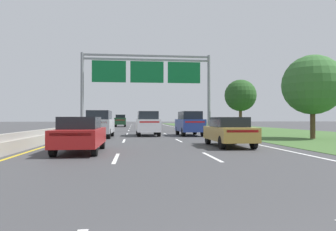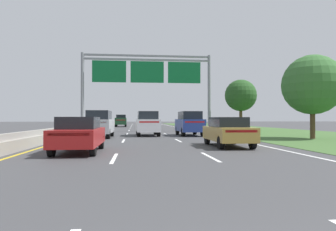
% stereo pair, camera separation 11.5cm
% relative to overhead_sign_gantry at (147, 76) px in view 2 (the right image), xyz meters
% --- Properties ---
extents(ground_plane, '(220.00, 220.00, 0.00)m').
position_rel_overhead_sign_gantry_xyz_m(ground_plane, '(-0.30, 0.66, -6.43)').
color(ground_plane, '#3D3D3F').
extents(lane_striping, '(11.96, 106.00, 0.01)m').
position_rel_overhead_sign_gantry_xyz_m(lane_striping, '(-0.30, 0.20, -6.43)').
color(lane_striping, white).
rests_on(lane_striping, ground).
extents(grass_verge_right, '(14.00, 110.00, 0.02)m').
position_rel_overhead_sign_gantry_xyz_m(grass_verge_right, '(13.65, 0.66, -6.42)').
color(grass_verge_right, '#3D602D').
rests_on(grass_verge_right, ground).
extents(median_barrier_concrete, '(0.60, 110.00, 0.85)m').
position_rel_overhead_sign_gantry_xyz_m(median_barrier_concrete, '(-6.90, 0.66, -6.08)').
color(median_barrier_concrete, '#99968E').
rests_on(median_barrier_concrete, ground).
extents(overhead_sign_gantry, '(15.06, 0.42, 9.01)m').
position_rel_overhead_sign_gantry_xyz_m(overhead_sign_gantry, '(0.00, 0.00, 0.00)').
color(overhead_sign_gantry, gray).
rests_on(overhead_sign_gantry, ground).
extents(pickup_truck_darkgreen, '(2.11, 5.44, 2.20)m').
position_rel_overhead_sign_gantry_xyz_m(pickup_truck_darkgreen, '(-3.98, 21.05, -5.36)').
color(pickup_truck_darkgreen, '#193D23').
rests_on(pickup_truck_darkgreen, ground).
extents(car_silver_left_lane_suv, '(1.97, 4.73, 2.11)m').
position_rel_overhead_sign_gantry_xyz_m(car_silver_left_lane_suv, '(-4.14, -11.08, -5.34)').
color(car_silver_left_lane_suv, '#B2B5BA').
rests_on(car_silver_left_lane_suv, ground).
extents(car_red_left_lane_sedan, '(1.82, 4.40, 1.57)m').
position_rel_overhead_sign_gantry_xyz_m(car_red_left_lane_sedan, '(-3.83, -21.65, -5.62)').
color(car_red_left_lane_sedan, maroon).
rests_on(car_red_left_lane_sedan, ground).
extents(car_gold_right_lane_sedan, '(1.87, 4.42, 1.57)m').
position_rel_overhead_sign_gantry_xyz_m(car_gold_right_lane_sedan, '(3.59, -19.56, -5.62)').
color(car_gold_right_lane_sedan, '#A38438').
rests_on(car_gold_right_lane_sedan, ground).
extents(car_blue_right_lane_suv, '(1.96, 4.72, 2.11)m').
position_rel_overhead_sign_gantry_xyz_m(car_blue_right_lane_suv, '(3.37, -8.96, -5.34)').
color(car_blue_right_lane_suv, navy).
rests_on(car_blue_right_lane_suv, ground).
extents(car_white_centre_lane_suv, '(2.00, 4.74, 2.11)m').
position_rel_overhead_sign_gantry_xyz_m(car_white_centre_lane_suv, '(-0.30, -8.72, -5.34)').
color(car_white_centre_lane_suv, silver).
rests_on(car_white_centre_lane_suv, ground).
extents(roadside_tree_near, '(4.38, 4.38, 6.18)m').
position_rel_overhead_sign_gantry_xyz_m(roadside_tree_near, '(11.60, -14.30, -2.46)').
color(roadside_tree_near, '#4C3823').
rests_on(roadside_tree_near, ground).
extents(roadside_tree_mid, '(3.73, 3.73, 6.09)m').
position_rel_overhead_sign_gantry_xyz_m(roadside_tree_mid, '(11.02, -0.47, -2.23)').
color(roadside_tree_mid, '#4C3823').
rests_on(roadside_tree_mid, ground).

